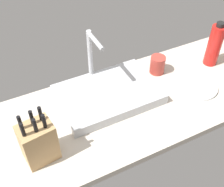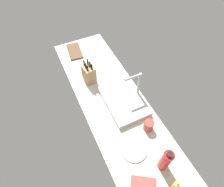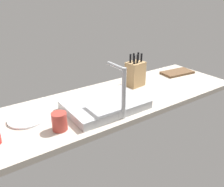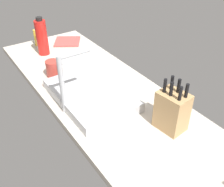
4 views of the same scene
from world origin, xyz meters
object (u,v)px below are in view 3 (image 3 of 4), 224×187
dinner_plate (27,119)px  coffee_mug (59,121)px  knife_block (135,74)px  sink_basin (105,105)px  faucet (122,88)px  cutting_board (177,72)px

dinner_plate → coffee_mug: bearing=119.8°
dinner_plate → coffee_mug: size_ratio=2.14×
knife_block → dinner_plate: bearing=-3.9°
sink_basin → faucet: (-1.77, 13.62, 15.14)cm
dinner_plate → coffee_mug: coffee_mug is taller
coffee_mug → cutting_board: bearing=-168.1°
knife_block → dinner_plate: size_ratio=1.18×
sink_basin → faucet: bearing=97.4°
knife_block → dinner_plate: 82.55cm
faucet → knife_block: (-36.65, -31.82, -8.21)cm
cutting_board → sink_basin: bearing=12.1°
knife_block → coffee_mug: bearing=11.9°
faucet → dinner_plate: bearing=-30.8°
cutting_board → faucet: bearing=20.9°
sink_basin → coffee_mug: coffee_mug is taller
faucet → coffee_mug: size_ratio=3.08×
knife_block → cutting_board: 48.16cm
sink_basin → coffee_mug: 32.90cm
sink_basin → cutting_board: (-85.83, -18.45, -1.58)cm
cutting_board → knife_block: bearing=0.3°
dinner_plate → knife_block: bearing=-176.6°
knife_block → cutting_board: (-47.40, -0.26, -8.52)cm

